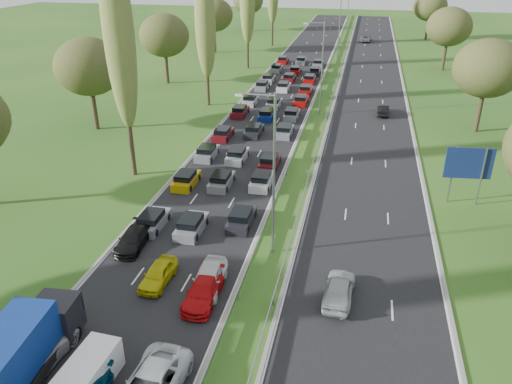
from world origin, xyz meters
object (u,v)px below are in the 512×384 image
Objects in this scene: near_car_2 at (34,356)px; near_car_3 at (133,239)px; white_van_rear at (87,376)px; direction_sign at (469,166)px; blue_lorry at (20,353)px.

near_car_2 is 12.29m from near_car_3.
near_car_3 is 13.61m from white_van_rear.
white_van_rear is (3.59, -13.12, 0.28)m from near_car_3.
near_car_2 is 1.14× the size of white_van_rear.
white_van_rear is at bearing -129.92° from direction_sign.
direction_sign is at bearing 47.85° from near_car_2.
direction_sign reaches higher than blue_lorry.
near_car_3 is 28.49m from direction_sign.
white_van_rear reaches higher than near_car_2.
direction_sign is (25.19, 26.07, 1.71)m from blue_lorry.
near_car_2 is 3.70m from white_van_rear.
direction_sign reaches higher than near_car_3.
near_car_3 is at bearing -153.13° from direction_sign.
blue_lorry reaches higher than near_car_3.
blue_lorry reaches higher than white_van_rear.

